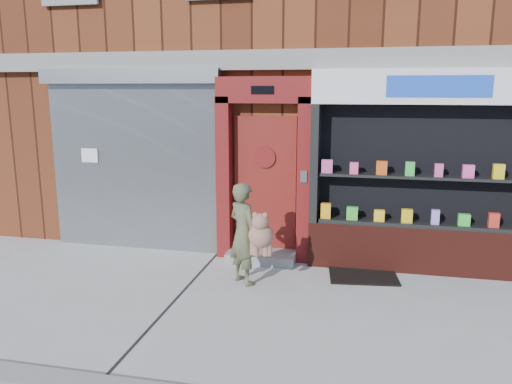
% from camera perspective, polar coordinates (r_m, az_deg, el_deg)
% --- Properties ---
extents(ground, '(80.00, 80.00, 0.00)m').
position_cam_1_polar(ground, '(6.44, 4.23, -13.27)').
color(ground, '#9E9E99').
rests_on(ground, ground).
extents(building, '(12.00, 8.16, 8.00)m').
position_cam_1_polar(building, '(11.87, 8.89, 17.78)').
color(building, '#532413').
rests_on(building, ground).
extents(shutter_bay, '(3.10, 0.30, 3.04)m').
position_cam_1_polar(shutter_bay, '(8.65, -13.79, 4.76)').
color(shutter_bay, gray).
rests_on(shutter_bay, ground).
extents(red_door_bay, '(1.52, 0.58, 2.90)m').
position_cam_1_polar(red_door_bay, '(7.90, 0.93, 2.54)').
color(red_door_bay, '#601011').
rests_on(red_door_bay, ground).
extents(pharmacy_bay, '(3.50, 0.41, 3.00)m').
position_cam_1_polar(pharmacy_bay, '(7.77, 19.21, 1.10)').
color(pharmacy_bay, '#4F1A12').
rests_on(pharmacy_bay, ground).
extents(woman, '(0.78, 0.64, 1.46)m').
position_cam_1_polar(woman, '(6.97, -1.11, -4.76)').
color(woman, '#53583A').
rests_on(woman, ground).
extents(doormat, '(1.05, 0.79, 0.02)m').
position_cam_1_polar(doormat, '(7.61, 12.14, -9.37)').
color(doormat, black).
rests_on(doormat, ground).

